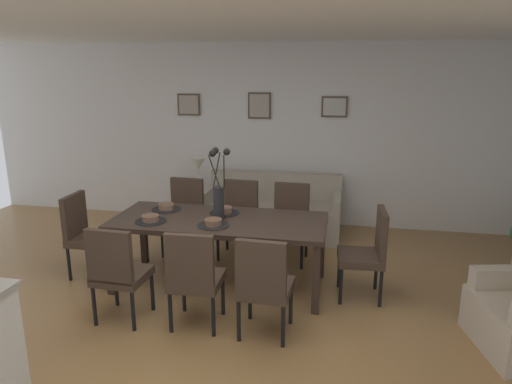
{
  "coord_description": "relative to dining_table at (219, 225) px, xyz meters",
  "views": [
    {
      "loc": [
        1.06,
        -3.52,
        2.26
      ],
      "look_at": [
        0.14,
        1.13,
        1.0
      ],
      "focal_mm": 33.06,
      "sensor_mm": 36.0,
      "label": 1
    }
  ],
  "objects": [
    {
      "name": "placemat_far_left",
      "position": [
        0.0,
        -0.21,
        0.07
      ],
      "size": [
        0.32,
        0.32,
        0.01
      ],
      "primitive_type": "cylinder",
      "color": "black",
      "rests_on": "dining_table"
    },
    {
      "name": "dining_table",
      "position": [
        0.0,
        0.0,
        0.0
      ],
      "size": [
        2.2,
        0.94,
        0.74
      ],
      "color": "#33261E",
      "rests_on": "ground"
    },
    {
      "name": "bowl_near_right",
      "position": [
        -0.66,
        0.21,
        0.11
      ],
      "size": [
        0.17,
        0.17,
        0.07
      ],
      "color": "brown",
      "rests_on": "dining_table"
    },
    {
      "name": "framed_picture_right",
      "position": [
        1.06,
        2.24,
        1.05
      ],
      "size": [
        0.36,
        0.03,
        0.29
      ],
      "color": "#473828"
    },
    {
      "name": "bowl_far_right",
      "position": [
        0.0,
        0.21,
        0.11
      ],
      "size": [
        0.17,
        0.17,
        0.07
      ],
      "color": "brown",
      "rests_on": "dining_table"
    },
    {
      "name": "table_lamp",
      "position": [
        -0.79,
        1.74,
        0.22
      ],
      "size": [
        0.22,
        0.22,
        0.51
      ],
      "color": "beige",
      "rests_on": "side_table"
    },
    {
      "name": "bowl_near_left",
      "position": [
        -0.66,
        -0.21,
        0.11
      ],
      "size": [
        0.17,
        0.17,
        0.07
      ],
      "color": "brown",
      "rests_on": "dining_table"
    },
    {
      "name": "centerpiece_vase",
      "position": [
        0.0,
        0.0,
        0.35
      ],
      "size": [
        0.21,
        0.23,
        0.73
      ],
      "color": "#232326",
      "rests_on": "dining_table"
    },
    {
      "name": "dining_chair_head_east",
      "position": [
        1.52,
        0.02,
        -0.16
      ],
      "size": [
        0.47,
        0.47,
        0.92
      ],
      "color": "#3D2D23",
      "rests_on": "ground"
    },
    {
      "name": "framed_picture_left",
      "position": [
        -1.06,
        2.24,
        1.05
      ],
      "size": [
        0.34,
        0.03,
        0.32
      ],
      "color": "#473828"
    },
    {
      "name": "dining_chair_near_left",
      "position": [
        -0.69,
        -0.91,
        -0.16
      ],
      "size": [
        0.46,
        0.46,
        0.92
      ],
      "color": "#3D2D23",
      "rests_on": "ground"
    },
    {
      "name": "dining_chair_mid_right",
      "position": [
        0.63,
        0.85,
        -0.16
      ],
      "size": [
        0.46,
        0.46,
        0.92
      ],
      "color": "#3D2D23",
      "rests_on": "ground"
    },
    {
      "name": "placemat_far_right",
      "position": [
        0.0,
        0.21,
        0.07
      ],
      "size": [
        0.32,
        0.32,
        0.01
      ],
      "primitive_type": "cylinder",
      "color": "black",
      "rests_on": "dining_table"
    },
    {
      "name": "ground_plane",
      "position": [
        0.21,
        -0.94,
        -0.67
      ],
      "size": [
        9.0,
        9.0,
        0.0
      ],
      "primitive_type": "plane",
      "color": "olive"
    },
    {
      "name": "dining_chair_near_right",
      "position": [
        -0.69,
        0.85,
        -0.16
      ],
      "size": [
        0.46,
        0.46,
        0.92
      ],
      "color": "#3D2D23",
      "rests_on": "ground"
    },
    {
      "name": "dining_chair_head_west",
      "position": [
        -1.53,
        -0.02,
        -0.16
      ],
      "size": [
        0.45,
        0.45,
        0.92
      ],
      "color": "#3D2D23",
      "rests_on": "ground"
    },
    {
      "name": "framed_picture_center",
      "position": [
        0.0,
        2.24,
        1.05
      ],
      "size": [
        0.33,
        0.03,
        0.37
      ],
      "color": "#473828"
    },
    {
      "name": "placemat_near_left",
      "position": [
        -0.66,
        -0.21,
        0.07
      ],
      "size": [
        0.32,
        0.32,
        0.01
      ],
      "primitive_type": "cylinder",
      "color": "black",
      "rests_on": "dining_table"
    },
    {
      "name": "bowl_far_left",
      "position": [
        0.0,
        -0.21,
        0.11
      ],
      "size": [
        0.17,
        0.17,
        0.07
      ],
      "color": "brown",
      "rests_on": "dining_table"
    },
    {
      "name": "ceiling_panel",
      "position": [
        0.21,
        -0.54,
        1.97
      ],
      "size": [
        9.0,
        7.2,
        0.08
      ],
      "primitive_type": "cube",
      "color": "white"
    },
    {
      "name": "back_wall_panel",
      "position": [
        0.21,
        2.31,
        0.63
      ],
      "size": [
        9.0,
        0.1,
        2.6
      ],
      "primitive_type": "cube",
      "color": "silver",
      "rests_on": "ground"
    },
    {
      "name": "dining_chair_far_left",
      "position": [
        0.01,
        -0.87,
        -0.16
      ],
      "size": [
        0.45,
        0.45,
        0.92
      ],
      "color": "#3D2D23",
      "rests_on": "ground"
    },
    {
      "name": "placemat_near_right",
      "position": [
        -0.66,
        0.21,
        0.07
      ],
      "size": [
        0.32,
        0.32,
        0.01
      ],
      "primitive_type": "cylinder",
      "color": "black",
      "rests_on": "dining_table"
    },
    {
      "name": "dining_chair_mid_left",
      "position": [
        0.63,
        -0.9,
        -0.16
      ],
      "size": [
        0.46,
        0.46,
        0.92
      ],
      "color": "#3D2D23",
      "rests_on": "ground"
    },
    {
      "name": "side_table",
      "position": [
        -0.79,
        1.74,
        -0.41
      ],
      "size": [
        0.36,
        0.36,
        0.52
      ],
      "primitive_type": "cube",
      "color": "#3D2D23",
      "rests_on": "ground"
    },
    {
      "name": "sofa",
      "position": [
        0.27,
        1.76,
        -0.39
      ],
      "size": [
        1.88,
        0.84,
        0.8
      ],
      "color": "#A89E8E",
      "rests_on": "ground"
    },
    {
      "name": "dining_chair_far_right",
      "position": [
        0.0,
        0.88,
        -0.16
      ],
      "size": [
        0.45,
        0.45,
        0.92
      ],
      "color": "#3D2D23",
      "rests_on": "ground"
    }
  ]
}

